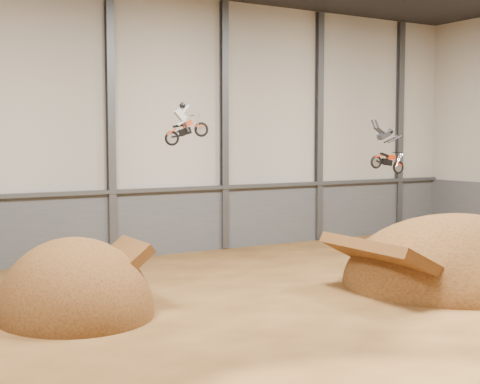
# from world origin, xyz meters

# --- Properties ---
(floor) EXTENTS (40.00, 40.00, 0.00)m
(floor) POSITION_xyz_m (0.00, 0.00, 0.00)
(floor) COLOR #4E2F15
(floor) RESTS_ON ground
(back_wall) EXTENTS (40.00, 0.10, 14.00)m
(back_wall) POSITION_xyz_m (0.00, 15.00, 7.00)
(back_wall) COLOR #B4AC9F
(back_wall) RESTS_ON ground
(lower_band_back) EXTENTS (39.80, 0.18, 3.50)m
(lower_band_back) POSITION_xyz_m (0.00, 14.90, 1.75)
(lower_band_back) COLOR #4E5055
(lower_band_back) RESTS_ON ground
(steel_rail) EXTENTS (39.80, 0.35, 0.20)m
(steel_rail) POSITION_xyz_m (0.00, 14.75, 3.55)
(steel_rail) COLOR #47494F
(steel_rail) RESTS_ON lower_band_back
(steel_column_2) EXTENTS (0.40, 0.36, 13.90)m
(steel_column_2) POSITION_xyz_m (-3.33, 14.80, 7.00)
(steel_column_2) COLOR #47494F
(steel_column_2) RESTS_ON ground
(steel_column_3) EXTENTS (0.40, 0.36, 13.90)m
(steel_column_3) POSITION_xyz_m (3.33, 14.80, 7.00)
(steel_column_3) COLOR #47494F
(steel_column_3) RESTS_ON ground
(steel_column_4) EXTENTS (0.40, 0.36, 13.90)m
(steel_column_4) POSITION_xyz_m (10.00, 14.80, 7.00)
(steel_column_4) COLOR #47494F
(steel_column_4) RESTS_ON ground
(steel_column_5) EXTENTS (0.40, 0.36, 13.90)m
(steel_column_5) POSITION_xyz_m (16.67, 14.80, 7.00)
(steel_column_5) COLOR #47494F
(steel_column_5) RESTS_ON ground
(takeoff_ramp) EXTENTS (5.53, 6.38, 5.53)m
(takeoff_ramp) POSITION_xyz_m (-8.24, 5.02, 0.00)
(takeoff_ramp) COLOR #422510
(takeoff_ramp) RESTS_ON ground
(landing_ramp) EXTENTS (10.46, 9.25, 6.03)m
(landing_ramp) POSITION_xyz_m (7.72, 1.74, 0.00)
(landing_ramp) COLOR #422510
(landing_ramp) RESTS_ON ground
(fmx_rider_a) EXTENTS (2.31, 1.05, 2.11)m
(fmx_rider_a) POSITION_xyz_m (-3.32, 5.74, 7.02)
(fmx_rider_a) COLOR #CB401C
(fmx_rider_b) EXTENTS (2.91, 0.90, 2.59)m
(fmx_rider_b) POSITION_xyz_m (5.88, 4.36, 5.89)
(fmx_rider_b) COLOR red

